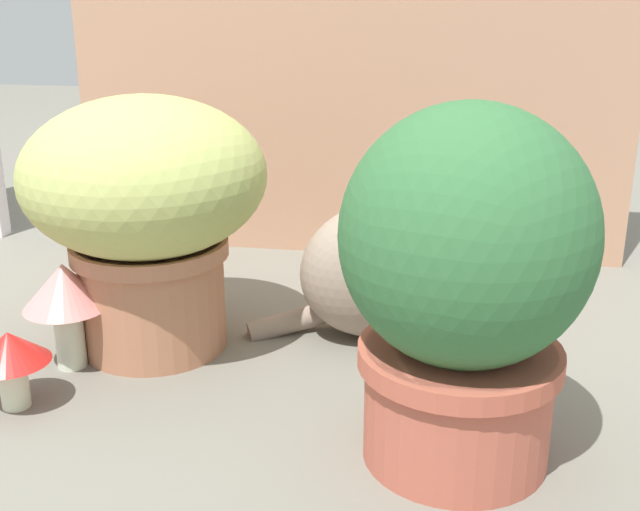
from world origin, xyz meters
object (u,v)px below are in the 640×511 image
object	(u,v)px
mushroom_ornament_pink	(65,293)
cat	(390,262)
grass_planter	(146,204)
leafy_planter	(465,279)
mushroom_ornament_red	(10,353)

from	to	relation	value
mushroom_ornament_pink	cat	bearing A→B (deg)	23.61
grass_planter	leafy_planter	xyz separation A→B (m)	(0.46, -0.23, -0.00)
leafy_planter	cat	xyz separation A→B (m)	(-0.11, 0.34, -0.11)
leafy_planter	mushroom_ornament_pink	world-z (taller)	leafy_planter
grass_planter	mushroom_ornament_pink	world-z (taller)	grass_planter
grass_planter	mushroom_ornament_pink	bearing A→B (deg)	-138.01
leafy_planter	mushroom_ornament_pink	size ratio (longest dim) A/B	2.64
leafy_planter	mushroom_ornament_red	size ratio (longest dim) A/B	3.91
leafy_planter	mushroom_ornament_pink	distance (m)	0.59
leafy_planter	cat	world-z (taller)	leafy_planter
cat	grass_planter	bearing A→B (deg)	-162.81
leafy_planter	mushroom_ornament_red	bearing A→B (deg)	177.91
grass_planter	mushroom_ornament_pink	distance (m)	0.17
mushroom_ornament_pink	mushroom_ornament_red	size ratio (longest dim) A/B	1.48
cat	mushroom_ornament_pink	world-z (taller)	cat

